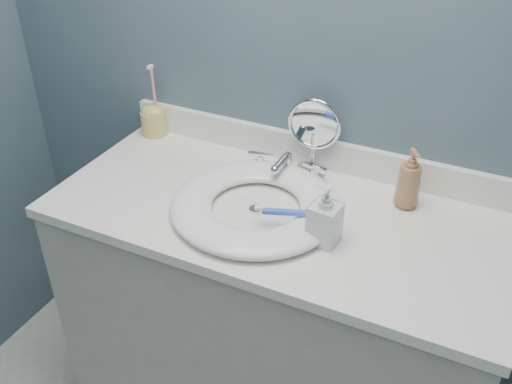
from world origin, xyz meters
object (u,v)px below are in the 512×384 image
Objects in this scene: soap_bottle_amber at (409,179)px; toothbrush_holder at (154,119)px; soap_bottle_clear at (325,215)px; makeup_mirror at (314,133)px.

toothbrush_holder reaches higher than soap_bottle_amber.
makeup_mirror is at bearing 122.05° from soap_bottle_clear.
makeup_mirror is 1.36× the size of soap_bottle_amber.
soap_bottle_clear is at bearing -156.01° from soap_bottle_amber.
makeup_mirror is at bearing 133.50° from soap_bottle_amber.
makeup_mirror reaches higher than soap_bottle_amber.
toothbrush_holder is at bearing 175.63° from makeup_mirror.
soap_bottle_amber is at bearing 64.89° from soap_bottle_clear.
soap_bottle_amber is at bearing -16.42° from makeup_mirror.
soap_bottle_amber is 0.71× the size of toothbrush_holder.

